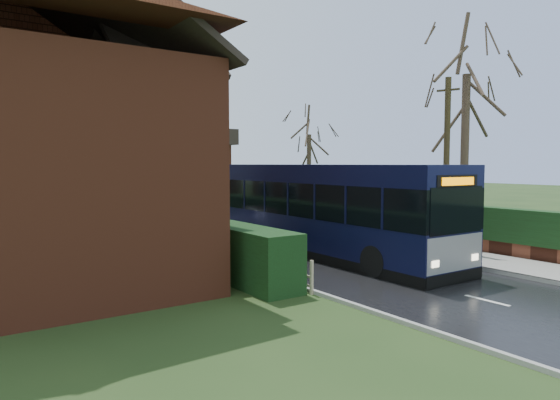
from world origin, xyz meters
TOP-DOWN VIEW (x-y plane):
  - ground at (0.00, 0.00)m, footprint 140.00×140.00m
  - road at (0.00, 10.00)m, footprint 6.00×100.00m
  - pavement at (4.25, 10.00)m, footprint 2.50×100.00m
  - kerb_right at (3.05, 10.00)m, footprint 0.12×100.00m
  - kerb_left at (-3.05, 10.00)m, footprint 0.12×100.00m
  - front_hedge at (-3.90, 5.00)m, footprint 1.20×16.00m
  - picket_fence at (-3.15, 5.00)m, footprint 0.10×16.00m
  - right_wall_hedge at (5.80, 10.00)m, footprint 0.60×50.00m
  - brick_house at (-8.73, 4.78)m, footprint 9.30×14.60m
  - bus at (0.80, 0.97)m, footprint 2.62×11.12m
  - car_silver at (-2.00, 6.12)m, footprint 2.11×4.61m
  - car_green at (-2.90, 2.66)m, footprint 2.09×4.23m
  - car_distant at (-1.09, 38.51)m, footprint 2.49×3.81m
  - bus_stop_sign at (4.00, -0.61)m, footprint 0.08×0.42m
  - telegraph_pole at (4.80, -1.13)m, footprint 0.33×0.83m
  - tree_right_near at (7.39, -0.09)m, footprint 4.72×4.72m
  - tree_right_far at (8.73, 12.27)m, footprint 3.90×3.90m

SIDE VIEW (x-z plane):
  - ground at x=0.00m, z-range 0.00..0.00m
  - road at x=0.00m, z-range 0.00..0.02m
  - kerb_left at x=-3.05m, z-range 0.00..0.10m
  - pavement at x=4.25m, z-range 0.00..0.14m
  - kerb_right at x=3.05m, z-range 0.00..0.14m
  - picket_fence at x=-3.15m, z-range 0.00..0.90m
  - car_green at x=-2.90m, z-range 0.00..1.18m
  - car_distant at x=-1.09m, z-range 0.00..1.19m
  - car_silver at x=-2.00m, z-range 0.00..1.53m
  - front_hedge at x=-3.90m, z-range 0.00..1.60m
  - right_wall_hedge at x=5.80m, z-range 0.12..1.92m
  - bus at x=0.80m, z-range -0.01..3.36m
  - bus_stop_sign at x=4.00m, z-range 0.45..3.26m
  - telegraph_pole at x=4.80m, z-range 0.04..6.66m
  - brick_house at x=-8.73m, z-range -0.77..9.53m
  - tree_right_far at x=8.73m, z-range 1.86..9.40m
  - tree_right_near at x=7.39m, z-range 2.52..12.72m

